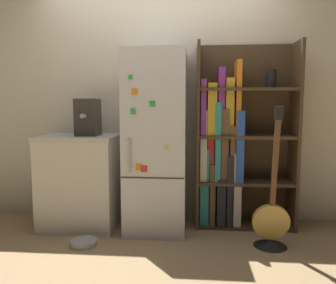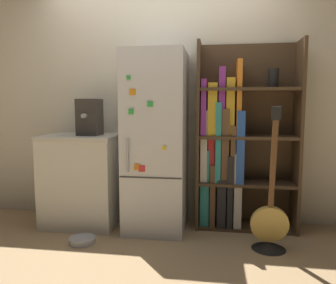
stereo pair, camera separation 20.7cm
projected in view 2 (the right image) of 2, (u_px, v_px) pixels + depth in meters
ground_plane at (154, 232)px, 3.20m from camera, size 16.00×16.00×0.00m
wall_back at (162, 99)px, 3.52m from camera, size 8.00×0.05×2.60m
refrigerator at (156, 142)px, 3.23m from camera, size 0.58×0.66×1.75m
bookshelf at (232, 147)px, 3.29m from camera, size 0.98×0.36×1.85m
kitchen_counter at (83, 179)px, 3.41m from camera, size 0.76×0.62×0.93m
espresso_machine at (90, 117)px, 3.31m from camera, size 0.21×0.28×0.37m
guitar at (269, 229)px, 2.80m from camera, size 0.32×0.29×1.23m
pet_bowl at (82, 240)px, 2.95m from camera, size 0.23×0.23×0.05m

